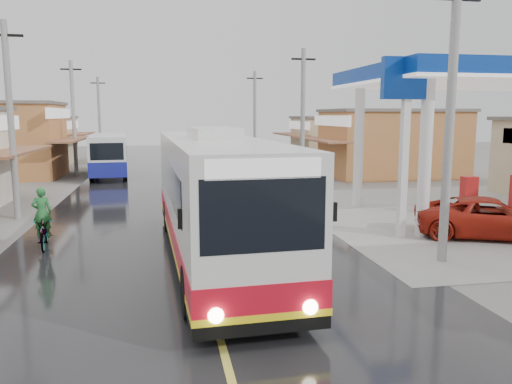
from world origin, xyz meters
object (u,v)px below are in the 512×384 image
second_bus (109,154)px  cyclist (44,228)px  coach_bus (214,197)px  jeepney (491,218)px

second_bus → cyclist: 19.63m
cyclist → second_bus: bearing=82.3°
coach_bus → jeepney: 9.90m
coach_bus → second_bus: (-5.14, 21.77, -0.32)m
jeepney → cyclist: bearing=107.3°
jeepney → cyclist: size_ratio=2.52×
jeepney → coach_bus: bearing=117.0°
second_bus → jeepney: size_ratio=1.75×
second_bus → cyclist: second_bus is taller
coach_bus → jeepney: size_ratio=2.47×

